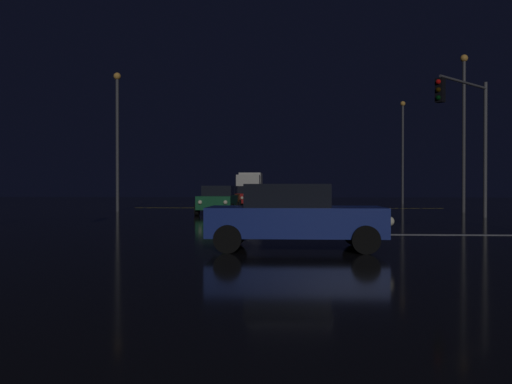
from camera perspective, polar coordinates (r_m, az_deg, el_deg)
The scene contains 14 objects.
ground at distance 16.79m, azimuth 3.72°, elevation -4.75°, with size 120.00×120.00×0.10m, color black.
stop_line_north at distance 26.00m, azimuth 3.50°, elevation -2.76°, with size 0.35×15.92×0.01m.
centre_line_ns at distance 37.59m, azimuth 3.37°, elevation -1.74°, with size 22.00×0.15×0.01m.
sedan_green at distance 29.01m, azimuth -4.13°, elevation -0.84°, with size 2.02×4.33×1.57m.
sedan_orange at distance 34.58m, azimuth -3.51°, elevation -0.61°, with size 2.02×4.33×1.57m.
sedan_red at distance 39.83m, azimuth -2.21°, elevation -0.46°, with size 2.02×4.33×1.57m.
sedan_white at distance 45.29m, azimuth -2.05°, elevation -0.34°, with size 2.02×4.33×1.57m.
sedan_black at distance 51.99m, azimuth -0.74°, elevation -0.23°, with size 2.02×4.33×1.57m.
box_truck at distance 58.79m, azimuth -0.63°, elevation 0.75°, with size 2.68×8.28×3.08m.
sedan_blue_crossing at distance 12.76m, azimuth 4.10°, elevation -2.59°, with size 4.33×2.02×1.57m.
traffic_signal_ne at distance 26.67m, azimuth 21.93°, elevation 7.12°, with size 3.39×3.39×6.63m.
streetlamp_right_far at distance 48.86m, azimuth 15.58°, elevation 4.94°, with size 0.44×0.44×9.14m.
streetlamp_right_near at distance 33.49m, azimuth 21.56°, elevation 7.07°, with size 0.44×0.44×9.27m.
streetlamp_left_near at distance 33.33m, azimuth -14.76°, elevation 6.40°, with size 0.44×0.44×8.46m.
Camera 1 is at (-0.18, -16.72, 1.50)m, focal length 36.99 mm.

